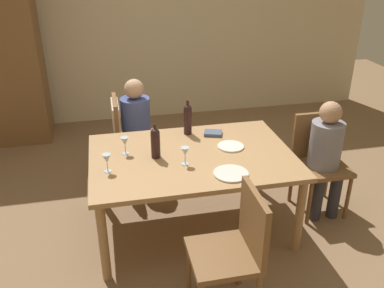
{
  "coord_description": "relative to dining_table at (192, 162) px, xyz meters",
  "views": [
    {
      "loc": [
        -0.65,
        -3.01,
        2.32
      ],
      "look_at": [
        0.0,
        0.0,
        0.82
      ],
      "focal_mm": 38.94,
      "sensor_mm": 36.0,
      "label": 1
    }
  ],
  "objects": [
    {
      "name": "ground_plane",
      "position": [
        0.0,
        0.0,
        -0.65
      ],
      "size": [
        10.0,
        10.0,
        0.0
      ],
      "primitive_type": "plane",
      "color": "#846647"
    },
    {
      "name": "rear_room_partition",
      "position": [
        0.0,
        2.78,
        0.7
      ],
      "size": [
        6.4,
        0.12,
        2.7
      ],
      "primitive_type": "cube",
      "color": "beige",
      "rests_on": "ground_plane"
    },
    {
      "name": "dining_table",
      "position": [
        0.0,
        0.0,
        0.0
      ],
      "size": [
        1.68,
        1.15,
        0.72
      ],
      "color": "#A87F51",
      "rests_on": "ground_plane"
    },
    {
      "name": "chair_far_left",
      "position": [
        -0.5,
        0.96,
        -0.06
      ],
      "size": [
        0.46,
        0.44,
        0.92
      ],
      "rotation": [
        0.0,
        0.0,
        -1.57
      ],
      "color": "brown",
      "rests_on": "ground_plane"
    },
    {
      "name": "chair_right_end",
      "position": [
        1.22,
        0.09,
        -0.12
      ],
      "size": [
        0.44,
        0.44,
        0.92
      ],
      "rotation": [
        0.0,
        0.0,
        3.14
      ],
      "color": "brown",
      "rests_on": "ground_plane"
    },
    {
      "name": "chair_near",
      "position": [
        0.09,
        -0.96,
        -0.12
      ],
      "size": [
        0.44,
        0.44,
        0.92
      ],
      "rotation": [
        0.0,
        0.0,
        1.57
      ],
      "color": "brown",
      "rests_on": "ground_plane"
    },
    {
      "name": "person_woman_host",
      "position": [
        -0.35,
        0.96,
        -0.01
      ],
      "size": [
        0.34,
        0.3,
        1.11
      ],
      "rotation": [
        0.0,
        0.0,
        -1.57
      ],
      "color": "#33333D",
      "rests_on": "ground_plane"
    },
    {
      "name": "person_man_bearded",
      "position": [
        1.22,
        -0.03,
        -0.01
      ],
      "size": [
        0.29,
        0.33,
        1.1
      ],
      "rotation": [
        0.0,
        0.0,
        3.14
      ],
      "color": "#33333D",
      "rests_on": "ground_plane"
    },
    {
      "name": "wine_bottle_tall_green",
      "position": [
        -0.3,
        0.02,
        0.21
      ],
      "size": [
        0.08,
        0.08,
        0.3
      ],
      "color": "black",
      "rests_on": "dining_table"
    },
    {
      "name": "wine_bottle_dark_red",
      "position": [
        0.05,
        0.42,
        0.22
      ],
      "size": [
        0.07,
        0.07,
        0.33
      ],
      "color": "black",
      "rests_on": "dining_table"
    },
    {
      "name": "wine_glass_near_left",
      "position": [
        -0.54,
        0.14,
        0.18
      ],
      "size": [
        0.07,
        0.07,
        0.15
      ],
      "color": "silver",
      "rests_on": "dining_table"
    },
    {
      "name": "wine_glass_centre",
      "position": [
        -0.69,
        -0.13,
        0.18
      ],
      "size": [
        0.07,
        0.07,
        0.15
      ],
      "color": "silver",
      "rests_on": "dining_table"
    },
    {
      "name": "wine_glass_near_right",
      "position": [
        -0.09,
        -0.15,
        0.18
      ],
      "size": [
        0.07,
        0.07,
        0.15
      ],
      "color": "silver",
      "rests_on": "dining_table"
    },
    {
      "name": "dinner_plate_host",
      "position": [
        0.36,
        0.07,
        0.08
      ],
      "size": [
        0.23,
        0.23,
        0.01
      ],
      "primitive_type": "cylinder",
      "color": "white",
      "rests_on": "dining_table"
    },
    {
      "name": "dinner_plate_guest_left",
      "position": [
        0.22,
        -0.38,
        0.08
      ],
      "size": [
        0.27,
        0.27,
        0.01
      ],
      "primitive_type": "cylinder",
      "color": "silver",
      "rests_on": "dining_table"
    },
    {
      "name": "folded_napkin",
      "position": [
        0.27,
        0.35,
        0.09
      ],
      "size": [
        0.19,
        0.16,
        0.03
      ],
      "primitive_type": "cube",
      "rotation": [
        0.0,
        0.0,
        -0.31
      ],
      "color": "#4C5B75",
      "rests_on": "dining_table"
    }
  ]
}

